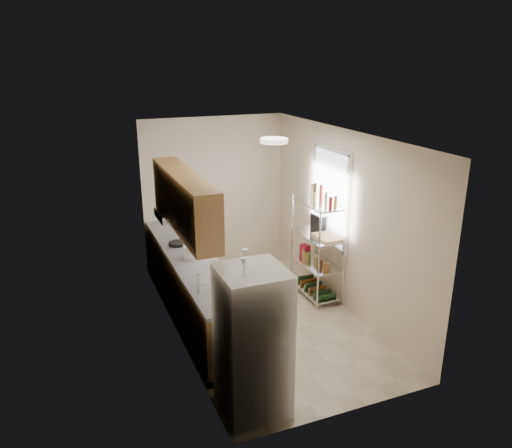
{
  "coord_description": "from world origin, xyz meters",
  "views": [
    {
      "loc": [
        -2.5,
        -5.85,
        3.55
      ],
      "look_at": [
        -0.01,
        0.25,
        1.32
      ],
      "focal_mm": 35.0,
      "sensor_mm": 36.0,
      "label": 1
    }
  ],
  "objects": [
    {
      "name": "upper_cabinets",
      "position": [
        -1.05,
        0.1,
        1.81
      ],
      "size": [
        0.33,
        2.2,
        0.72
      ],
      "primitive_type": "cube",
      "color": "#A17D44",
      "rests_on": "room"
    },
    {
      "name": "window",
      "position": [
        1.23,
        0.35,
        1.55
      ],
      "size": [
        0.06,
        1.0,
        1.46
      ],
      "primitive_type": "cube",
      "color": "white",
      "rests_on": "room"
    },
    {
      "name": "frying_pan_small",
      "position": [
        -0.87,
        1.0,
        0.92
      ],
      "size": [
        0.25,
        0.25,
        0.04
      ],
      "primitive_type": "cylinder",
      "rotation": [
        0.0,
        0.0,
        0.39
      ],
      "color": "black",
      "rests_on": "counter_run"
    },
    {
      "name": "room",
      "position": [
        0.0,
        0.0,
        1.3
      ],
      "size": [
        2.52,
        4.42,
        2.62
      ],
      "color": "beige",
      "rests_on": "ground"
    },
    {
      "name": "ceiling_dome",
      "position": [
        0.0,
        -0.3,
        2.57
      ],
      "size": [
        0.34,
        0.34,
        0.05
      ],
      "primitive_type": "cylinder",
      "color": "white",
      "rests_on": "room"
    },
    {
      "name": "range_hood",
      "position": [
        -1.0,
        0.9,
        1.39
      ],
      "size": [
        0.5,
        0.6,
        0.12
      ],
      "primitive_type": "cube",
      "color": "#B7BABC",
      "rests_on": "room"
    },
    {
      "name": "espresso_machine",
      "position": [
        1.12,
        0.5,
        1.14
      ],
      "size": [
        0.17,
        0.23,
        0.25
      ],
      "primitive_type": "cube",
      "rotation": [
        0.0,
        0.0,
        0.15
      ],
      "color": "black",
      "rests_on": "bakers_rack"
    },
    {
      "name": "refrigerator",
      "position": [
        -0.87,
        -1.76,
        0.8
      ],
      "size": [
        0.66,
        0.66,
        1.59
      ],
      "primitive_type": "cube",
      "color": "silver",
      "rests_on": "ground"
    },
    {
      "name": "counter_run",
      "position": [
        -0.92,
        0.44,
        0.45
      ],
      "size": [
        0.63,
        3.51,
        0.9
      ],
      "color": "#A17D44",
      "rests_on": "ground"
    },
    {
      "name": "wine_glass_a",
      "position": [
        -0.99,
        -1.84,
        1.68
      ],
      "size": [
        0.06,
        0.06,
        0.18
      ],
      "primitive_type": null,
      "color": "silver",
      "rests_on": "refrigerator"
    },
    {
      "name": "bakers_rack",
      "position": [
        1.0,
        0.3,
        1.11
      ],
      "size": [
        0.45,
        0.9,
        1.73
      ],
      "color": "silver",
      "rests_on": "ground"
    },
    {
      "name": "rice_cooker",
      "position": [
        -0.91,
        0.37,
        1.0
      ],
      "size": [
        0.24,
        0.24,
        0.2
      ],
      "primitive_type": "cylinder",
      "color": "white",
      "rests_on": "counter_run"
    },
    {
      "name": "cutting_board",
      "position": [
        1.07,
        0.11,
        1.03
      ],
      "size": [
        0.34,
        0.44,
        0.03
      ],
      "primitive_type": "cube",
      "rotation": [
        0.0,
        0.0,
        0.0
      ],
      "color": "tan",
      "rests_on": "bakers_rack"
    },
    {
      "name": "frying_pan_large",
      "position": [
        -0.98,
        0.95,
        0.92
      ],
      "size": [
        0.29,
        0.29,
        0.04
      ],
      "primitive_type": "cylinder",
      "rotation": [
        0.0,
        0.0,
        0.14
      ],
      "color": "black",
      "rests_on": "counter_run"
    },
    {
      "name": "wine_glass_b",
      "position": [
        -0.91,
        -1.66,
        1.69
      ],
      "size": [
        0.07,
        0.07,
        0.19
      ],
      "primitive_type": null,
      "color": "silver",
      "rests_on": "refrigerator"
    },
    {
      "name": "storage_bag",
      "position": [
        0.98,
        0.63,
        0.65
      ],
      "size": [
        0.13,
        0.17,
        0.17
      ],
      "primitive_type": "cube",
      "rotation": [
        0.0,
        0.0,
        0.17
      ],
      "color": "maroon",
      "rests_on": "bakers_rack"
    }
  ]
}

